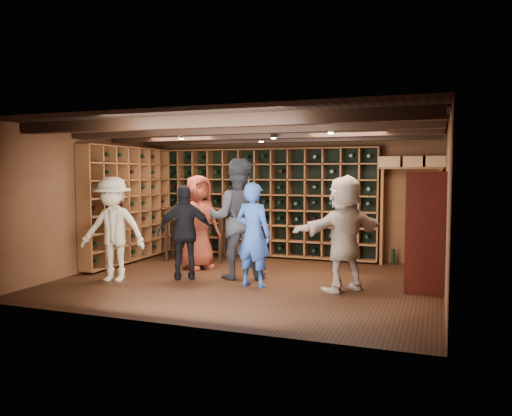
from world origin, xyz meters
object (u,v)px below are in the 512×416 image
(man_blue_shirt, at_px, (253,235))
(guest_khaki, at_px, (113,229))
(guest_beige, at_px, (344,233))
(display_cabinet, at_px, (425,234))
(man_grey_suit, at_px, (237,219))
(guest_red_floral, at_px, (199,222))
(tasting_table, at_px, (196,221))
(guest_woman_black, at_px, (185,232))

(man_blue_shirt, bearing_deg, guest_khaki, 18.61)
(guest_beige, bearing_deg, man_blue_shirt, -40.11)
(display_cabinet, relative_size, guest_khaki, 1.03)
(display_cabinet, distance_m, guest_beige, 1.18)
(display_cabinet, distance_m, man_grey_suit, 2.97)
(guest_red_floral, bearing_deg, guest_khaki, 179.14)
(man_blue_shirt, relative_size, guest_khaki, 0.95)
(man_grey_suit, bearing_deg, man_blue_shirt, 113.37)
(display_cabinet, xyz_separation_m, man_grey_suit, (-2.97, -0.04, 0.14))
(tasting_table, bearing_deg, guest_khaki, -113.60)
(display_cabinet, bearing_deg, tasting_table, 163.75)
(guest_khaki, bearing_deg, display_cabinet, 0.55)
(man_grey_suit, height_order, guest_red_floral, man_grey_suit)
(display_cabinet, relative_size, guest_beige, 1.01)
(man_blue_shirt, height_order, guest_woman_black, man_blue_shirt)
(guest_red_floral, relative_size, tasting_table, 1.34)
(tasting_table, bearing_deg, guest_woman_black, -82.43)
(guest_beige, bearing_deg, guest_red_floral, -65.38)
(guest_red_floral, height_order, guest_khaki, guest_red_floral)
(man_blue_shirt, xyz_separation_m, guest_khaki, (-2.29, -0.38, 0.04))
(guest_woman_black, distance_m, guest_beige, 2.61)
(man_blue_shirt, height_order, guest_beige, guest_beige)
(tasting_table, bearing_deg, display_cabinet, -30.45)
(man_grey_suit, distance_m, guest_khaki, 2.03)
(guest_red_floral, bearing_deg, guest_woman_black, -137.11)
(man_grey_suit, bearing_deg, guest_red_floral, -47.98)
(guest_red_floral, bearing_deg, man_blue_shirt, -95.79)
(man_blue_shirt, relative_size, guest_beige, 0.93)
(guest_red_floral, relative_size, guest_woman_black, 1.10)
(guest_beige, bearing_deg, guest_khaki, -39.89)
(guest_beige, height_order, tasting_table, guest_beige)
(guest_red_floral, xyz_separation_m, tasting_table, (-0.47, 0.80, -0.08))
(guest_beige, xyz_separation_m, tasting_table, (-3.29, 1.62, -0.08))
(display_cabinet, xyz_separation_m, guest_beige, (-1.13, -0.33, 0.01))
(man_grey_suit, xyz_separation_m, guest_woman_black, (-0.77, -0.38, -0.22))
(man_blue_shirt, distance_m, guest_khaki, 2.32)
(display_cabinet, bearing_deg, guest_red_floral, 172.96)
(guest_woman_black, height_order, guest_beige, guest_beige)
(man_blue_shirt, height_order, guest_red_floral, guest_red_floral)
(display_cabinet, bearing_deg, guest_woman_black, -173.61)
(display_cabinet, xyz_separation_m, guest_khaki, (-4.79, -0.93, -0.01))
(guest_red_floral, relative_size, guest_beige, 0.99)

